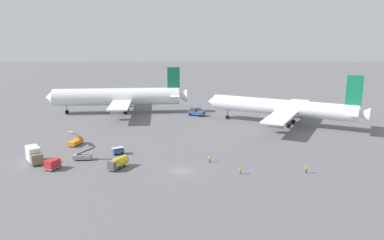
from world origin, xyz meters
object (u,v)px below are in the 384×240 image
gse_belt_loader_portside (82,156)px  ground_crew_ramp_agent_by_cones (239,170)px  gse_container_dolly_flat (51,164)px  ground_crew_wing_walker_right (208,159)px  airliner_being_pushed (282,108)px  ground_crew_marshaller_foreground (305,169)px  airliner_at_gate_left (117,97)px  pushback_tug (195,112)px  gse_baggage_cart_near_cluster (117,151)px  gse_fuel_bowser_stubby (116,163)px  gse_stair_truck_yellow (74,141)px  gse_catering_truck_tall (33,155)px

gse_belt_loader_portside → ground_crew_ramp_agent_by_cones: (34.57, -8.88, -0.01)m
gse_container_dolly_flat → ground_crew_wing_walker_right: size_ratio=2.40×
airliner_being_pushed → ground_crew_marshaller_foreground: bearing=-96.6°
airliner_at_gate_left → ground_crew_marshaller_foreground: 78.07m
pushback_tug → gse_baggage_cart_near_cluster: pushback_tug is taller
gse_fuel_bowser_stubby → gse_container_dolly_flat: 13.66m
airliner_at_gate_left → gse_baggage_cart_near_cluster: 48.71m
gse_baggage_cart_near_cluster → gse_container_dolly_flat: (-11.87, -10.03, 0.31)m
pushback_tug → ground_crew_wing_walker_right: 48.51m
ground_crew_wing_walker_right → pushback_tug: bearing=92.9°
gse_fuel_bowser_stubby → gse_stair_truck_yellow: gse_stair_truck_yellow is taller
gse_belt_loader_portside → ground_crew_marshaller_foreground: size_ratio=2.86×
airliner_being_pushed → gse_baggage_cart_near_cluster: (-45.66, -29.38, -4.57)m
gse_container_dolly_flat → ground_crew_wing_walker_right: gse_container_dolly_flat is taller
airliner_at_gate_left → gse_catering_truck_tall: airliner_at_gate_left is taller
gse_belt_loader_portside → airliner_at_gate_left: bearing=91.9°
gse_catering_truck_tall → gse_container_dolly_flat: bearing=-37.6°
gse_belt_loader_portside → gse_fuel_bowser_stubby: bearing=-32.3°
ground_crew_ramp_agent_by_cones → gse_catering_truck_tall: bearing=171.0°
gse_catering_truck_tall → airliner_being_pushed: bearing=29.1°
ground_crew_ramp_agent_by_cones → ground_crew_wing_walker_right: size_ratio=0.99×
airliner_at_gate_left → ground_crew_marshaller_foreground: (49.80, -59.93, -4.85)m
pushback_tug → gse_belt_loader_portside: size_ratio=1.67×
gse_belt_loader_portside → gse_container_dolly_flat: bearing=-127.5°
airliner_at_gate_left → gse_catering_truck_tall: bearing=-99.0°
gse_baggage_cart_near_cluster → airliner_at_gate_left: bearing=100.6°
airliner_at_gate_left → airliner_being_pushed: 57.56m
gse_fuel_bowser_stubby → gse_container_dolly_flat: (-13.65, -0.40, -0.16)m
pushback_tug → gse_container_dolly_flat: 61.14m
ground_crew_marshaller_foreground → airliner_at_gate_left: bearing=129.7°
airliner_at_gate_left → ground_crew_wing_walker_right: 61.52m
pushback_tug → gse_baggage_cart_near_cluster: 46.78m
gse_container_dolly_flat → gse_stair_truck_yellow: 17.64m
gse_belt_loader_portside → ground_crew_marshaller_foreground: bearing=-9.8°
gse_catering_truck_tall → ground_crew_wing_walker_right: gse_catering_truck_tall is taller
gse_stair_truck_yellow → ground_crew_ramp_agent_by_cones: (39.70, -20.43, -0.21)m
gse_fuel_bowser_stubby → ground_crew_ramp_agent_by_cones: 25.79m
ground_crew_wing_walker_right → ground_crew_marshaller_foreground: size_ratio=0.92×
gse_fuel_bowser_stubby → gse_belt_loader_portside: (-8.99, 5.67, -0.51)m
airliner_at_gate_left → gse_container_dolly_flat: airliner_at_gate_left is taller
ground_crew_ramp_agent_by_cones → gse_baggage_cart_near_cluster: bearing=154.9°
gse_stair_truck_yellow → ground_crew_marshaller_foreground: (53.21, -19.89, -0.12)m
airliner_being_pushed → ground_crew_wing_walker_right: bearing=-124.7°
gse_catering_truck_tall → ground_crew_marshaller_foreground: size_ratio=3.55×
gse_baggage_cart_near_cluster → gse_fuel_bowser_stubby: bearing=-79.5°
gse_catering_truck_tall → ground_crew_ramp_agent_by_cones: size_ratio=3.90×
gse_belt_loader_portside → gse_stair_truck_yellow: gse_stair_truck_yellow is taller
gse_baggage_cart_near_cluster → gse_belt_loader_portside: gse_belt_loader_portside is taller
pushback_tug → gse_container_dolly_flat: (-30.81, -52.80, -0.03)m
ground_crew_marshaller_foreground → gse_fuel_bowser_stubby: bearing=176.1°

